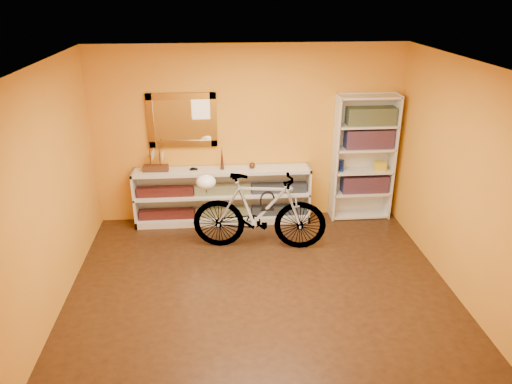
{
  "coord_description": "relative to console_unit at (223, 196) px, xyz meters",
  "views": [
    {
      "loc": [
        -0.45,
        -4.8,
        3.32
      ],
      "look_at": [
        0.0,
        0.7,
        0.95
      ],
      "focal_mm": 33.94,
      "sensor_mm": 36.0,
      "label": 1
    }
  ],
  "objects": [
    {
      "name": "floor",
      "position": [
        0.41,
        -1.81,
        -0.43
      ],
      "size": [
        4.5,
        4.0,
        0.01
      ],
      "primitive_type": "cube",
      "color": "black",
      "rests_on": "ground"
    },
    {
      "name": "cd_row_lower",
      "position": [
        0.0,
        -0.02,
        -0.26
      ],
      "size": [
        2.5,
        0.13,
        0.14
      ],
      "primitive_type": "cube",
      "color": "black",
      "rests_on": "console_unit"
    },
    {
      "name": "book_row_b",
      "position": [
        2.15,
        0.03,
        0.83
      ],
      "size": [
        0.7,
        0.22,
        0.28
      ],
      "primitive_type": "cube",
      "color": "maroon",
      "rests_on": "bookcase"
    },
    {
      "name": "red_tin",
      "position": [
        1.9,
        0.06,
        1.13
      ],
      "size": [
        0.18,
        0.18,
        0.18
      ],
      "primitive_type": "cube",
      "rotation": [
        0.0,
        0.0,
        -0.31
      ],
      "color": "maroon",
      "rests_on": "bookcase"
    },
    {
      "name": "bronze_ornament",
      "position": [
        0.0,
        0.0,
        0.6
      ],
      "size": [
        0.06,
        0.06,
        0.34
      ],
      "primitive_type": "cone",
      "color": "#4F2B1B",
      "rests_on": "console_unit"
    },
    {
      "name": "left_wall",
      "position": [
        -1.85,
        -1.81,
        0.88
      ],
      "size": [
        0.01,
        4.0,
        2.6
      ],
      "primitive_type": "cube",
      "color": "orange",
      "rests_on": "ground"
    },
    {
      "name": "bicycle",
      "position": [
        0.47,
        -0.82,
        0.11
      ],
      "size": [
        0.71,
        1.88,
        1.08
      ],
      "primitive_type": "imported",
      "rotation": [
        0.0,
        0.0,
        1.44
      ],
      "color": "silver",
      "rests_on": "floor"
    },
    {
      "name": "helmet",
      "position": [
        -0.22,
        -0.73,
        0.52
      ],
      "size": [
        0.26,
        0.25,
        0.2
      ],
      "primitive_type": "ellipsoid",
      "color": "white",
      "rests_on": "bicycle"
    },
    {
      "name": "cd_row_upper",
      "position": [
        0.0,
        -0.02,
        0.11
      ],
      "size": [
        2.5,
        0.13,
        0.14
      ],
      "primitive_type": "cube",
      "color": "#1B527B",
      "rests_on": "console_unit"
    },
    {
      "name": "toy_car",
      "position": [
        -0.41,
        0.0,
        0.43
      ],
      "size": [
        0.0,
        0.0,
        0.0
      ],
      "primitive_type": "imported",
      "rotation": [
        0.0,
        0.0,
        1.76
      ],
      "color": "black",
      "rests_on": "console_unit"
    },
    {
      "name": "wall_socket",
      "position": [
        1.31,
        0.17,
        -0.17
      ],
      "size": [
        0.09,
        0.02,
        0.09
      ],
      "primitive_type": "cube",
      "color": "silver",
      "rests_on": "back_wall"
    },
    {
      "name": "ceiling",
      "position": [
        0.41,
        -1.81,
        2.18
      ],
      "size": [
        4.5,
        4.0,
        0.01
      ],
      "primitive_type": "cube",
      "color": "silver",
      "rests_on": "ground"
    },
    {
      "name": "back_wall",
      "position": [
        0.41,
        0.19,
        0.88
      ],
      "size": [
        4.5,
        0.01,
        2.6
      ],
      "primitive_type": "cube",
      "color": "orange",
      "rests_on": "ground"
    },
    {
      "name": "book_row_a",
      "position": [
        2.15,
        0.03,
        0.12
      ],
      "size": [
        0.7,
        0.22,
        0.26
      ],
      "primitive_type": "cube",
      "color": "maroon",
      "rests_on": "bookcase"
    },
    {
      "name": "bookcase",
      "position": [
        2.1,
        0.03,
        0.52
      ],
      "size": [
        0.9,
        0.3,
        1.9
      ],
      "primitive_type": null,
      "color": "silver",
      "rests_on": "floor"
    },
    {
      "name": "model_ship",
      "position": [
        -0.95,
        0.0,
        0.64
      ],
      "size": [
        0.36,
        0.14,
        0.43
      ],
      "primitive_type": null,
      "rotation": [
        0.0,
        0.0,
        -0.03
      ],
      "color": "#3F2011",
      "rests_on": "console_unit"
    },
    {
      "name": "gilt_mirror",
      "position": [
        -0.54,
        0.15,
        1.12
      ],
      "size": [
        0.98,
        0.06,
        0.78
      ],
      "primitive_type": "cube",
      "color": "#895C18",
      "rests_on": "back_wall"
    },
    {
      "name": "book_row_c",
      "position": [
        2.15,
        0.03,
        1.16
      ],
      "size": [
        0.7,
        0.22,
        0.25
      ],
      "primitive_type": "cube",
      "color": "navy",
      "rests_on": "bookcase"
    },
    {
      "name": "console_unit",
      "position": [
        0.0,
        0.0,
        0.0
      ],
      "size": [
        2.6,
        0.35,
        0.85
      ],
      "primitive_type": null,
      "color": "silver",
      "rests_on": "floor"
    },
    {
      "name": "right_wall",
      "position": [
        2.66,
        -1.81,
        0.88
      ],
      "size": [
        0.01,
        4.0,
        2.6
      ],
      "primitive_type": "cube",
      "color": "orange",
      "rests_on": "ground"
    },
    {
      "name": "decorative_orb",
      "position": [
        0.44,
        0.0,
        0.47
      ],
      "size": [
        0.09,
        0.09,
        0.09
      ],
      "primitive_type": "sphere",
      "color": "#4F2B1B",
      "rests_on": "console_unit"
    },
    {
      "name": "travel_mug",
      "position": [
        1.77,
        0.01,
        0.43
      ],
      "size": [
        0.08,
        0.08,
        0.18
      ],
      "primitive_type": "cylinder",
      "color": "#152B97",
      "rests_on": "bookcase"
    },
    {
      "name": "u_lock",
      "position": [
        0.58,
        -0.84,
        0.27
      ],
      "size": [
        0.21,
        0.02,
        0.21
      ],
      "primitive_type": "torus",
      "rotation": [
        1.57,
        0.0,
        0.0
      ],
      "color": "black",
      "rests_on": "bicycle"
    },
    {
      "name": "yellow_bag",
      "position": [
        2.35,
        -0.01,
        0.41
      ],
      "size": [
        0.19,
        0.14,
        0.13
      ],
      "primitive_type": "cube",
      "rotation": [
        0.0,
        0.0,
        -0.13
      ],
      "color": "gold",
      "rests_on": "bookcase"
    }
  ]
}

